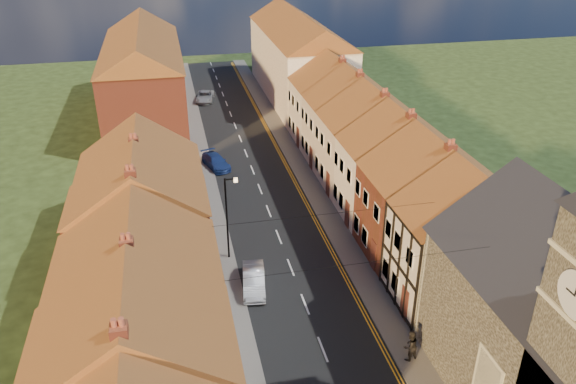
% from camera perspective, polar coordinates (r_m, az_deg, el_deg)
% --- Properties ---
extents(road, '(7.00, 90.00, 0.02)m').
position_cam_1_polar(road, '(48.14, -2.86, 0.30)').
color(road, black).
rests_on(road, ground).
extents(pavement_left, '(1.80, 90.00, 0.12)m').
position_cam_1_polar(pavement_left, '(47.69, -8.08, -0.16)').
color(pavement_left, slate).
rests_on(pavement_left, ground).
extents(pavement_right, '(1.80, 90.00, 0.12)m').
position_cam_1_polar(pavement_right, '(48.94, 2.22, 0.85)').
color(pavement_right, slate).
rests_on(pavement_right, ground).
extents(cottage_r_tudor, '(8.30, 5.20, 9.00)m').
position_cam_1_polar(cottage_r_tudor, '(34.48, 17.56, -4.23)').
color(cottage_r_tudor, white).
rests_on(cottage_r_tudor, ground).
extents(cottage_r_white_near, '(8.30, 6.00, 9.00)m').
position_cam_1_polar(cottage_r_white_near, '(38.60, 13.85, -0.21)').
color(cottage_r_white_near, brown).
rests_on(cottage_r_white_near, ground).
extents(cottage_r_cream_mid, '(8.30, 5.20, 9.00)m').
position_cam_1_polar(cottage_r_cream_mid, '(43.00, 10.84, 3.01)').
color(cottage_r_cream_mid, white).
rests_on(cottage_r_cream_mid, ground).
extents(cottage_r_pink, '(8.30, 6.00, 9.00)m').
position_cam_1_polar(cottage_r_pink, '(47.61, 8.39, 5.60)').
color(cottage_r_pink, '#F4DEC1').
rests_on(cottage_r_pink, ground).
extents(cottage_r_white_far, '(8.30, 5.20, 9.00)m').
position_cam_1_polar(cottage_r_white_far, '(52.37, 6.36, 7.73)').
color(cottage_r_white_far, '#F4DEC1').
rests_on(cottage_r_white_far, ground).
extents(cottage_r_cream_far, '(8.30, 6.00, 9.00)m').
position_cam_1_polar(cottage_r_cream_far, '(57.25, 4.66, 9.49)').
color(cottage_r_cream_far, white).
rests_on(cottage_r_cream_far, ground).
extents(cottage_l_cream, '(8.30, 6.30, 9.10)m').
position_cam_1_polar(cottage_l_cream, '(24.95, -15.15, -17.44)').
color(cottage_l_cream, brown).
rests_on(cottage_l_cream, ground).
extents(cottage_l_white, '(8.30, 6.90, 8.80)m').
position_cam_1_polar(cottage_l_white, '(29.98, -14.87, -9.17)').
color(cottage_l_white, white).
rests_on(cottage_l_white, ground).
extents(cottage_l_brick_mid, '(8.30, 5.70, 9.10)m').
position_cam_1_polar(cottage_l_brick_mid, '(35.05, -14.75, -3.16)').
color(cottage_l_brick_mid, brown).
rests_on(cottage_l_brick_mid, ground).
extents(cottage_l_pink, '(8.30, 6.30, 8.80)m').
position_cam_1_polar(cottage_l_pink, '(40.27, -14.62, 0.71)').
color(cottage_l_pink, brown).
rests_on(cottage_l_pink, ground).
extents(block_right_far, '(8.30, 24.20, 10.50)m').
position_cam_1_polar(block_right_far, '(71.28, 1.07, 13.76)').
color(block_right_far, white).
rests_on(block_right_far, ground).
extents(block_left_far, '(8.30, 24.20, 10.50)m').
position_cam_1_polar(block_left_far, '(64.61, -14.45, 11.53)').
color(block_left_far, brown).
rests_on(block_left_far, ground).
extents(lamppost, '(0.88, 0.15, 6.00)m').
position_cam_1_polar(lamppost, '(37.29, -6.12, -2.17)').
color(lamppost, black).
rests_on(lamppost, pavement_left).
extents(car_mid, '(1.84, 4.00, 1.27)m').
position_cam_1_polar(car_mid, '(35.79, -3.50, -8.94)').
color(car_mid, '#AAADB2').
rests_on(car_mid, ground).
extents(car_far, '(2.77, 4.37, 1.18)m').
position_cam_1_polar(car_far, '(52.34, -7.34, 3.09)').
color(car_far, navy).
rests_on(car_far, ground).
extents(car_distant, '(2.80, 4.69, 1.22)m').
position_cam_1_polar(car_distant, '(71.32, -8.44, 9.58)').
color(car_distant, '#ADB1B5').
rests_on(car_distant, ground).
extents(pedestrian_right, '(1.05, 0.92, 1.81)m').
position_cam_1_polar(pedestrian_right, '(31.23, 12.31, -15.01)').
color(pedestrian_right, black).
rests_on(pedestrian_right, pavement_right).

